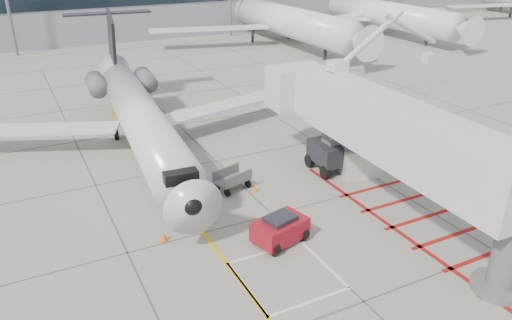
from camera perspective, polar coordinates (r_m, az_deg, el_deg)
ground_plane at (r=24.70m, az=6.42°, el=-10.44°), size 260.00×260.00×0.00m
regional_jet at (r=32.89m, az=-12.55°, el=6.08°), size 27.08×32.94×8.13m
jet_bridge at (r=26.83m, az=16.46°, el=1.49°), size 10.40×20.69×8.13m
pushback_tug at (r=24.94m, az=2.75°, el=-7.81°), size 2.98×2.27×1.55m
baggage_cart at (r=29.96m, az=-2.72°, el=-2.23°), size 2.36×1.85×1.31m
ground_power_unit at (r=32.29m, az=11.94°, el=-0.12°), size 2.75×2.11×1.92m
cone_nose at (r=25.67m, az=-10.51°, el=-8.57°), size 0.37×0.37×0.52m
cone_side at (r=29.83m, az=-0.15°, el=-3.24°), size 0.33×0.33×0.46m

